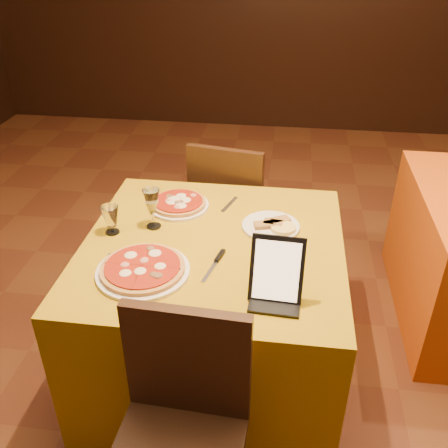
# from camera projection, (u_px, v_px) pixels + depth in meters

# --- Properties ---
(floor) EXTENTS (6.00, 7.00, 0.01)m
(floor) POSITION_uv_depth(u_px,v_px,m) (243.00, 374.00, 2.48)
(floor) COLOR #5E2D19
(floor) RESTS_ON ground
(main_table) EXTENTS (1.10, 1.10, 0.75)m
(main_table) POSITION_uv_depth(u_px,v_px,m) (214.00, 310.00, 2.31)
(main_table) COLOR #AE870B
(main_table) RESTS_ON floor
(chair_main_far) EXTENTS (0.53, 0.53, 0.91)m
(chair_main_far) POSITION_uv_depth(u_px,v_px,m) (235.00, 208.00, 2.97)
(chair_main_far) COLOR black
(chair_main_far) RESTS_ON floor
(pizza_near) EXTENTS (0.37, 0.37, 0.03)m
(pizza_near) POSITION_uv_depth(u_px,v_px,m) (143.00, 270.00, 1.93)
(pizza_near) COLOR white
(pizza_near) RESTS_ON main_table
(pizza_far) EXTENTS (0.29, 0.29, 0.03)m
(pizza_far) POSITION_uv_depth(u_px,v_px,m) (179.00, 204.00, 2.37)
(pizza_far) COLOR white
(pizza_far) RESTS_ON main_table
(cutlet_dish) EXTENTS (0.26, 0.26, 0.03)m
(cutlet_dish) POSITION_uv_depth(u_px,v_px,m) (271.00, 225.00, 2.21)
(cutlet_dish) COLOR white
(cutlet_dish) RESTS_ON main_table
(wine_glass) EXTENTS (0.10, 0.10, 0.19)m
(wine_glass) POSITION_uv_depth(u_px,v_px,m) (152.00, 208.00, 2.18)
(wine_glass) COLOR #DCDF7E
(wine_glass) RESTS_ON main_table
(water_glass) EXTENTS (0.09, 0.09, 0.13)m
(water_glass) POSITION_uv_depth(u_px,v_px,m) (111.00, 220.00, 2.15)
(water_glass) COLOR white
(water_glass) RESTS_ON main_table
(tablet) EXTENTS (0.20, 0.11, 0.23)m
(tablet) POSITION_uv_depth(u_px,v_px,m) (277.00, 270.00, 1.75)
(tablet) COLOR black
(tablet) RESTS_ON main_table
(knife) EXTENTS (0.06, 0.19, 0.01)m
(knife) POSITION_uv_depth(u_px,v_px,m) (212.00, 268.00, 1.96)
(knife) COLOR silver
(knife) RESTS_ON main_table
(fork_near) EXTENTS (0.02, 0.15, 0.01)m
(fork_near) POSITION_uv_depth(u_px,v_px,m) (105.00, 264.00, 1.98)
(fork_near) COLOR #B5B5BC
(fork_near) RESTS_ON main_table
(fork_far) EXTENTS (0.07, 0.16, 0.01)m
(fork_far) POSITION_uv_depth(u_px,v_px,m) (229.00, 205.00, 2.39)
(fork_far) COLOR silver
(fork_far) RESTS_ON main_table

